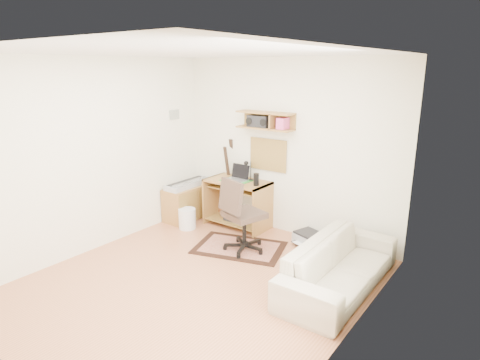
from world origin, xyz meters
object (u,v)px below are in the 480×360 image
Objects in this scene: task_chair at (244,215)px; sofa at (340,258)px; cabinet at (189,202)px; printer at (310,238)px; desk at (237,203)px.

sofa is at bearing 10.60° from task_chair.
task_chair is 1.17× the size of cabinet.
printer is at bearing 42.56° from sofa.
sofa is at bearing -28.85° from printer.
desk is 0.93m from task_chair.
desk reaches higher than cabinet.
printer is at bearing 6.28° from cabinet.
task_chair is 1.07m from printer.
task_chair reaches higher than desk.
task_chair is at bearing -111.99° from printer.
cabinet is at bearing -168.79° from desk.
desk is 0.53× the size of sofa.
sofa is (2.96, -0.66, 0.10)m from cabinet.
task_chair is at bearing -18.46° from cabinet.
desk is at bearing 11.21° from cabinet.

